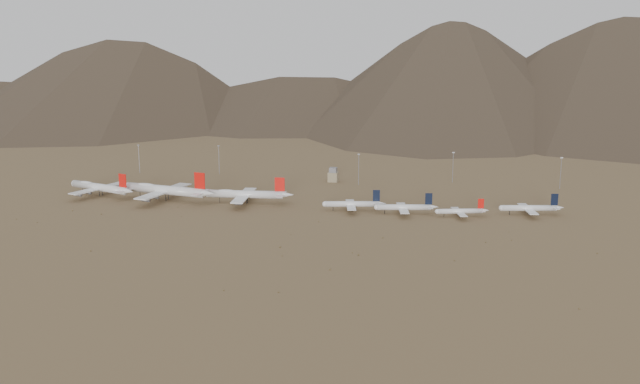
% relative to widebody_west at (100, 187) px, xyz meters
% --- Properties ---
extents(ground, '(3000.00, 3000.00, 0.00)m').
position_rel_widebody_west_xyz_m(ground, '(132.87, -26.04, -6.78)').
color(ground, olive).
rests_on(ground, ground).
extents(mountain_ridge, '(4400.00, 1000.00, 300.00)m').
position_rel_widebody_west_xyz_m(mountain_ridge, '(132.87, 873.96, 143.22)').
color(mountain_ridge, '#483D2B').
rests_on(mountain_ridge, ground).
extents(widebody_west, '(63.86, 50.77, 19.65)m').
position_rel_widebody_west_xyz_m(widebody_west, '(0.00, 0.00, 0.00)').
color(widebody_west, white).
rests_on(widebody_west, ground).
extents(widebody_centre, '(77.84, 60.67, 23.26)m').
position_rel_widebody_west_xyz_m(widebody_centre, '(55.97, -2.83, 1.24)').
color(widebody_centre, white).
rests_on(widebody_centre, ground).
extents(widebody_east, '(66.41, 51.54, 19.78)m').
position_rel_widebody_west_xyz_m(widebody_east, '(117.09, 1.84, 0.04)').
color(widebody_east, white).
rests_on(widebody_east, ground).
extents(narrowbody_a, '(44.26, 32.59, 14.86)m').
position_rel_widebody_west_xyz_m(narrowbody_a, '(197.94, -2.59, -1.95)').
color(narrowbody_a, white).
rests_on(narrowbody_a, ground).
extents(narrowbody_b, '(43.99, 32.29, 14.71)m').
position_rel_widebody_west_xyz_m(narrowbody_b, '(234.53, -3.79, -2.00)').
color(narrowbody_b, white).
rests_on(narrowbody_b, ground).
extents(narrowbody_c, '(36.27, 26.91, 12.33)m').
position_rel_widebody_west_xyz_m(narrowbody_c, '(272.38, -3.07, -2.78)').
color(narrowbody_c, white).
rests_on(narrowbody_c, ground).
extents(narrowbody_d, '(44.19, 32.50, 14.82)m').
position_rel_widebody_west_xyz_m(narrowbody_d, '(318.42, 13.18, -1.97)').
color(narrowbody_d, white).
rests_on(narrowbody_d, ground).
extents(control_tower, '(8.00, 8.00, 12.00)m').
position_rel_widebody_west_xyz_m(control_tower, '(162.87, 93.96, -1.46)').
color(control_tower, gray).
rests_on(control_tower, ground).
extents(mast_far_west, '(2.00, 0.60, 25.70)m').
position_rel_widebody_west_xyz_m(mast_far_west, '(-13.89, 92.37, 7.43)').
color(mast_far_west, gray).
rests_on(mast_far_west, ground).
extents(mast_west, '(2.00, 0.60, 25.70)m').
position_rel_widebody_west_xyz_m(mast_west, '(57.18, 104.17, 7.43)').
color(mast_west, gray).
rests_on(mast_west, ground).
extents(mast_centre, '(2.00, 0.60, 25.70)m').
position_rel_widebody_west_xyz_m(mast_centre, '(185.69, 87.27, 7.43)').
color(mast_centre, gray).
rests_on(mast_centre, ground).
extents(mast_east, '(2.00, 0.60, 25.70)m').
position_rel_widebody_west_xyz_m(mast_east, '(260.87, 113.74, 7.43)').
color(mast_east, gray).
rests_on(mast_east, ground).
extents(mast_far_east, '(2.00, 0.60, 25.70)m').
position_rel_widebody_west_xyz_m(mast_far_east, '(346.13, 107.16, 7.43)').
color(mast_far_east, gray).
rests_on(mast_far_east, ground).
extents(desert_scrub, '(404.79, 184.13, 0.85)m').
position_rel_widebody_west_xyz_m(desert_scrub, '(144.64, -93.05, -6.47)').
color(desert_scrub, brown).
rests_on(desert_scrub, ground).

